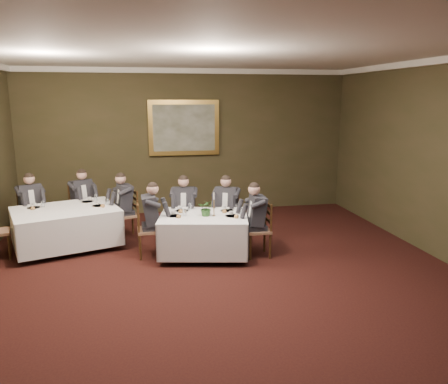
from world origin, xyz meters
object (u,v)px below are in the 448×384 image
object	(u,v)px
diner_main_endleft	(150,229)
candlestick	(214,207)
diner_main_backleft	(184,217)
chair_main_backright	(227,228)
diner_main_endright	(258,229)
diner_sec_endright	(126,214)
chair_sec_backright	(83,218)
table_second	(66,225)
table_main	(204,232)
centerpiece	(207,207)
diner_main_backright	(227,217)
chair_main_backleft	(185,228)
painting	(184,128)
chair_sec_endright	(127,224)
chair_sec_backleft	(32,224)
chair_main_endleft	(149,241)
diner_sec_backright	(82,208)
chair_main_endright	(258,241)
diner_sec_backleft	(31,214)

from	to	relation	value
diner_main_endleft	candlestick	world-z (taller)	diner_main_endleft
diner_main_backleft	chair_main_backright	distance (m)	0.87
diner_main_endleft	diner_main_endright	world-z (taller)	same
diner_main_endleft	diner_sec_endright	bearing A→B (deg)	-160.83
chair_sec_backright	diner_sec_endright	xyz separation A→B (m)	(0.94, -0.70, 0.23)
table_second	diner_main_endright	size ratio (longest dim) A/B	1.65
table_main	diner_main_endleft	size ratio (longest dim) A/B	1.31
centerpiece	candlestick	bearing A→B (deg)	-14.06
chair_main_backright	diner_main_backright	xyz separation A→B (m)	(-0.01, -0.01, 0.23)
chair_main_backleft	diner_main_endleft	distance (m)	1.00
chair_sec_backright	chair_main_backright	bearing A→B (deg)	122.88
centerpiece	painting	bearing A→B (deg)	90.84
diner_sec_endright	painting	bearing A→B (deg)	-53.70
diner_main_backright	chair_sec_backright	bearing A→B (deg)	1.06
chair_sec_endright	diner_main_endright	bearing A→B (deg)	-140.02
chair_main_backright	chair_sec_backleft	bearing A→B (deg)	11.14
table_second	diner_main_backleft	size ratio (longest dim) A/B	1.65
diner_main_endright	diner_sec_endright	world-z (taller)	same
chair_main_endleft	centerpiece	xyz separation A→B (m)	(1.02, -0.24, 0.64)
table_main	painting	size ratio (longest dim) A/B	1.03
chair_main_backleft	diner_main_backright	world-z (taller)	diner_main_backright
chair_sec_backleft	painting	world-z (taller)	painting
diner_sec_backright	diner_sec_endright	world-z (taller)	same
painting	chair_sec_endright	bearing A→B (deg)	-126.28
chair_sec_endright	chair_main_backleft	bearing A→B (deg)	-129.14
table_main	chair_sec_endright	world-z (taller)	chair_sec_endright
table_main	diner_main_backright	size ratio (longest dim) A/B	1.31
diner_main_endright	diner_sec_backright	bearing A→B (deg)	57.14
diner_main_endright	table_main	bearing A→B (deg)	79.72
table_main	diner_main_endright	distance (m)	0.98
painting	diner_sec_backright	bearing A→B (deg)	-152.74
chair_main_backleft	diner_sec_endright	bearing A→B (deg)	-10.34
diner_main_backleft	chair_main_endright	bearing A→B (deg)	150.85
chair_main_backleft	chair_main_backright	bearing A→B (deg)	-179.90
table_main	painting	distance (m)	3.61
diner_main_backleft	candlestick	size ratio (longest dim) A/B	3.07
diner_sec_endright	chair_main_backright	bearing A→B (deg)	-124.55
diner_main_backleft	diner_main_endright	world-z (taller)	same
diner_main_endright	chair_sec_endright	world-z (taller)	diner_main_endright
diner_main_backright	diner_sec_backleft	world-z (taller)	same
chair_main_backleft	diner_sec_backleft	size ratio (longest dim) A/B	0.74
table_main	diner_sec_endright	bearing A→B (deg)	136.67
table_main	chair_sec_backleft	world-z (taller)	chair_sec_backleft
diner_main_endleft	diner_sec_backright	size ratio (longest dim) A/B	1.00
chair_sec_endright	table_second	bearing A→B (deg)	91.31
diner_main_endleft	chair_sec_endright	world-z (taller)	diner_main_endleft
diner_main_endleft	centerpiece	distance (m)	1.11
candlestick	table_main	bearing A→B (deg)	154.87
diner_sec_endright	candlestick	distance (m)	2.14
diner_sec_backright	chair_sec_endright	distance (m)	1.19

